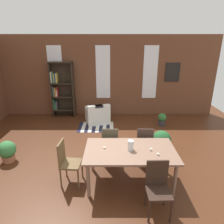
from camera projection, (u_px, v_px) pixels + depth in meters
name	position (u px, v px, depth m)	size (l,w,h in m)	color
ground_plane	(99.00, 164.00, 4.83)	(10.20, 10.20, 0.00)	#4C2715
back_wall_brick	(104.00, 76.00, 7.72)	(8.84, 0.12, 3.11)	brown
window_pane_0	(57.00, 73.00, 7.61)	(0.55, 0.02, 2.02)	white
window_pane_1	(104.00, 73.00, 7.60)	(0.55, 0.02, 2.02)	white
window_pane_2	(151.00, 73.00, 7.59)	(0.55, 0.02, 2.02)	white
dining_table	(131.00, 153.00, 3.97)	(1.83, 1.04, 0.78)	#81604D
vase_on_table	(131.00, 145.00, 3.90)	(0.12, 0.12, 0.21)	silver
tealight_candle_0	(152.00, 150.00, 3.90)	(0.04, 0.04, 0.05)	silver
tealight_candle_1	(159.00, 154.00, 3.74)	(0.04, 0.04, 0.04)	silver
tealight_candle_2	(105.00, 148.00, 3.99)	(0.04, 0.04, 0.03)	silver
dining_chair_head_left	(68.00, 161.00, 4.04)	(0.43, 0.43, 0.95)	brown
dining_chair_far_right	(145.00, 144.00, 4.73)	(0.42, 0.42, 0.95)	#382822
dining_chair_near_right	(159.00, 186.00, 3.32)	(0.41, 0.41, 0.95)	#301F17
dining_chair_far_left	(111.00, 144.00, 4.73)	(0.41, 0.41, 0.95)	#444030
bookshelf_tall	(62.00, 89.00, 7.64)	(0.87, 0.33, 2.14)	#2D2319
armchair_white	(98.00, 115.00, 7.25)	(0.99, 0.99, 0.75)	silver
potted_plant_by_shelf	(162.00, 141.00, 5.21)	(0.50, 0.50, 0.63)	#333338
potted_plant_corner	(163.00, 119.00, 6.99)	(0.29, 0.29, 0.45)	#333338
potted_plant_window	(8.00, 150.00, 4.87)	(0.42, 0.42, 0.53)	#9E6042
striped_rug	(97.00, 127.00, 6.93)	(1.23, 0.94, 0.01)	#1E1E33
framed_picture	(173.00, 72.00, 7.58)	(0.56, 0.03, 0.72)	black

